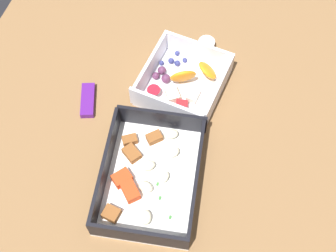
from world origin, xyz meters
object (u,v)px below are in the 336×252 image
(fruit_bowl, at_px, (183,82))
(candy_bar, at_px, (88,100))
(pasta_container, at_px, (149,176))
(paper_cup_liner, at_px, (206,45))

(fruit_bowl, xyz_separation_m, candy_bar, (-0.08, 0.16, -0.01))
(pasta_container, xyz_separation_m, candy_bar, (0.12, 0.16, -0.01))
(fruit_bowl, height_order, paper_cup_liner, fruit_bowl)
(pasta_container, bearing_deg, paper_cup_liner, -12.05)
(fruit_bowl, distance_m, paper_cup_liner, 0.11)
(pasta_container, xyz_separation_m, paper_cup_liner, (0.30, -0.02, -0.01))
(candy_bar, relative_size, paper_cup_liner, 2.14)
(candy_bar, xyz_separation_m, paper_cup_liner, (0.19, -0.18, 0.00))
(pasta_container, distance_m, candy_bar, 0.20)
(fruit_bowl, height_order, candy_bar, fruit_bowl)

